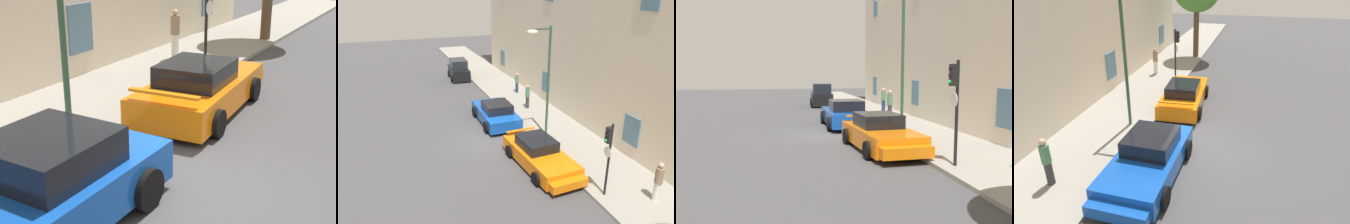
% 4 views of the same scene
% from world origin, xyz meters
% --- Properties ---
extents(ground_plane, '(80.00, 80.00, 0.00)m').
position_xyz_m(ground_plane, '(0.00, 0.00, 0.00)').
color(ground_plane, '#444447').
extents(sidewalk, '(60.00, 3.74, 0.14)m').
position_xyz_m(sidewalk, '(0.00, 4.32, 0.07)').
color(sidewalk, gray).
rests_on(sidewalk, ground).
extents(sportscar_red_lead, '(4.88, 2.34, 1.46)m').
position_xyz_m(sportscar_red_lead, '(-2.47, 1.36, 0.64)').
color(sportscar_red_lead, '#144CB2').
rests_on(sportscar_red_lead, ground).
extents(sportscar_yellow_flank, '(5.14, 2.37, 1.37)m').
position_xyz_m(sportscar_yellow_flank, '(3.86, 1.59, 0.59)').
color(sportscar_yellow_flank, orange).
rests_on(sportscar_yellow_flank, ground).
extents(hatchback_parked, '(3.68, 2.03, 1.85)m').
position_xyz_m(hatchback_parked, '(-13.70, 1.59, 0.83)').
color(hatchback_parked, black).
rests_on(hatchback_parked, ground).
extents(traffic_light, '(0.44, 0.36, 3.24)m').
position_xyz_m(traffic_light, '(7.02, 2.92, 2.35)').
color(traffic_light, black).
rests_on(traffic_light, sidewalk).
extents(street_lamp, '(0.44, 1.42, 6.28)m').
position_xyz_m(street_lamp, '(0.80, 3.02, 4.42)').
color(street_lamp, '#2D5138').
rests_on(street_lamp, sidewalk).
extents(pedestrian_admiring, '(0.41, 0.41, 1.70)m').
position_xyz_m(pedestrian_admiring, '(-3.74, 4.26, 1.02)').
color(pedestrian_admiring, '#333338').
rests_on(pedestrian_admiring, sidewalk).
extents(pedestrian_strolling, '(0.42, 0.42, 1.62)m').
position_xyz_m(pedestrian_strolling, '(-7.38, 4.96, 0.98)').
color(pedestrian_strolling, navy).
rests_on(pedestrian_strolling, sidewalk).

